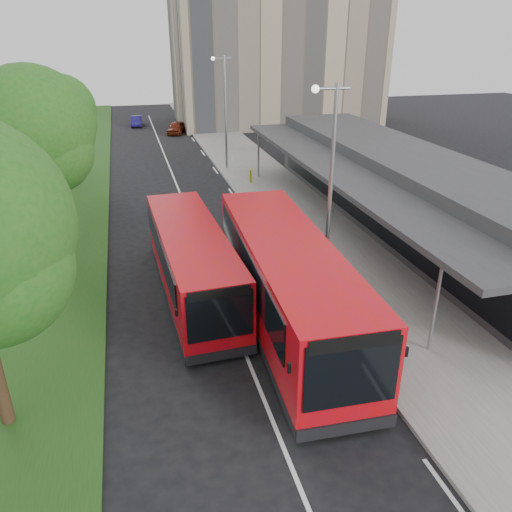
% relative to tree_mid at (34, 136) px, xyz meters
% --- Properties ---
extents(ground, '(120.00, 120.00, 0.00)m').
position_rel_tree_mid_xyz_m(ground, '(7.01, -9.05, -5.55)').
color(ground, black).
rests_on(ground, ground).
extents(pavement, '(5.00, 80.00, 0.15)m').
position_rel_tree_mid_xyz_m(pavement, '(13.01, 10.95, -5.47)').
color(pavement, slate).
rests_on(pavement, ground).
extents(grass_verge, '(5.00, 80.00, 0.10)m').
position_rel_tree_mid_xyz_m(grass_verge, '(0.01, 10.95, -5.50)').
color(grass_verge, '#1C4716').
rests_on(grass_verge, ground).
extents(lane_centre_line, '(0.12, 70.00, 0.01)m').
position_rel_tree_mid_xyz_m(lane_centre_line, '(7.01, 5.95, -5.54)').
color(lane_centre_line, silver).
rests_on(lane_centre_line, ground).
extents(kerb_dashes, '(0.12, 56.00, 0.01)m').
position_rel_tree_mid_xyz_m(kerb_dashes, '(10.31, 9.95, -5.54)').
color(kerb_dashes, silver).
rests_on(kerb_dashes, ground).
extents(office_block, '(22.00, 12.00, 18.00)m').
position_rel_tree_mid_xyz_m(office_block, '(21.01, 32.95, 3.45)').
color(office_block, tan).
rests_on(office_block, ground).
extents(station_building, '(7.70, 26.00, 4.00)m').
position_rel_tree_mid_xyz_m(station_building, '(17.87, -1.05, -3.51)').
color(station_building, '#2D2D2F').
rests_on(station_building, ground).
extents(tree_mid, '(5.34, 5.34, 8.59)m').
position_rel_tree_mid_xyz_m(tree_mid, '(0.00, 0.00, 0.00)').
color(tree_mid, '#301E13').
rests_on(tree_mid, ground).
extents(tree_far, '(4.54, 4.54, 7.28)m').
position_rel_tree_mid_xyz_m(tree_far, '(0.00, 12.00, -0.85)').
color(tree_far, '#301E13').
rests_on(tree_far, ground).
extents(lamp_post_near, '(1.44, 0.28, 8.00)m').
position_rel_tree_mid_xyz_m(lamp_post_near, '(11.13, -7.05, -0.83)').
color(lamp_post_near, gray).
rests_on(lamp_post_near, pavement).
extents(lamp_post_far, '(1.44, 0.28, 8.00)m').
position_rel_tree_mid_xyz_m(lamp_post_far, '(11.13, 12.95, -0.83)').
color(lamp_post_far, gray).
rests_on(lamp_post_far, pavement).
extents(bus_main, '(3.39, 11.72, 3.29)m').
position_rel_tree_mid_xyz_m(bus_main, '(8.88, -9.21, -3.86)').
color(bus_main, '#BB0B0A').
rests_on(bus_main, ground).
extents(bus_second, '(2.93, 9.97, 2.79)m').
position_rel_tree_mid_xyz_m(bus_second, '(5.95, -6.06, -4.11)').
color(bus_second, '#BB0B0A').
rests_on(bus_second, ground).
extents(litter_bin, '(0.61, 0.61, 0.86)m').
position_rel_tree_mid_xyz_m(litter_bin, '(12.10, -0.02, -4.97)').
color(litter_bin, '#311D14').
rests_on(litter_bin, pavement).
extents(bollard, '(0.15, 0.15, 0.85)m').
position_rel_tree_mid_xyz_m(bollard, '(12.00, 8.58, -4.97)').
color(bollard, '#FDFF0D').
rests_on(bollard, pavement).
extents(car_near, '(2.57, 3.86, 1.22)m').
position_rel_tree_mid_xyz_m(car_near, '(9.12, 28.41, -4.94)').
color(car_near, '#5F1E0D').
rests_on(car_near, ground).
extents(car_far, '(1.34, 3.29, 1.06)m').
position_rel_tree_mid_xyz_m(car_far, '(5.32, 33.92, -5.02)').
color(car_far, navy).
rests_on(car_far, ground).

